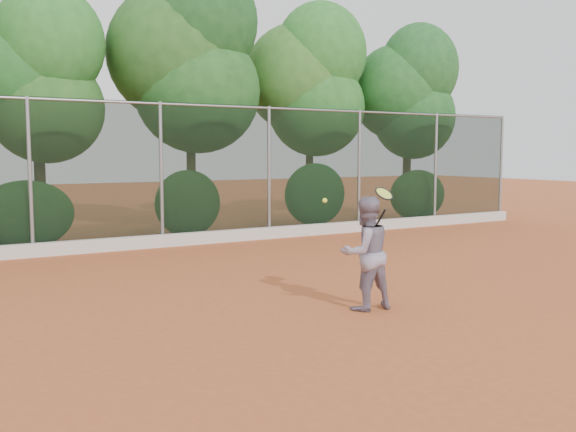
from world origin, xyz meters
TOP-DOWN VIEW (x-y plane):
  - ground at (0.00, 0.00)m, footprint 80.00×80.00m
  - concrete_curb at (0.00, 6.82)m, footprint 24.00×0.20m
  - tennis_player at (0.34, -0.63)m, footprint 0.84×0.68m
  - chainlink_fence at (-0.00, 7.00)m, footprint 24.09×0.09m
  - foliage_backdrop at (-0.55, 8.98)m, footprint 23.70×3.63m
  - tennis_racket at (0.62, -0.68)m, footprint 0.30×0.29m
  - tennis_ball_in_flight at (-0.39, -0.64)m, footprint 0.07×0.07m

SIDE VIEW (x-z plane):
  - ground at x=0.00m, z-range 0.00..0.00m
  - concrete_curb at x=0.00m, z-range 0.00..0.30m
  - tennis_player at x=0.34m, z-range 0.00..1.66m
  - tennis_ball_in_flight at x=-0.39m, z-range 1.59..1.66m
  - tennis_racket at x=0.62m, z-range 1.36..1.94m
  - chainlink_fence at x=0.00m, z-range 0.11..3.61m
  - foliage_backdrop at x=-0.55m, z-range 0.63..8.18m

